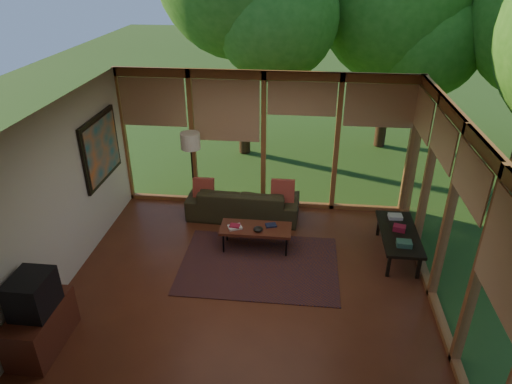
# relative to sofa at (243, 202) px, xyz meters

# --- Properties ---
(floor) EXTENTS (5.50, 5.50, 0.00)m
(floor) POSITION_rel_sofa_xyz_m (0.33, -2.00, -0.31)
(floor) COLOR brown
(floor) RESTS_ON ground
(ceiling) EXTENTS (5.50, 5.50, 0.00)m
(ceiling) POSITION_rel_sofa_xyz_m (0.33, -2.00, 2.39)
(ceiling) COLOR silver
(ceiling) RESTS_ON ground
(wall_left) EXTENTS (0.04, 5.00, 2.70)m
(wall_left) POSITION_rel_sofa_xyz_m (-2.42, -2.00, 1.04)
(wall_left) COLOR beige
(wall_left) RESTS_ON ground
(wall_front) EXTENTS (5.50, 0.04, 2.70)m
(wall_front) POSITION_rel_sofa_xyz_m (0.33, -4.50, 1.04)
(wall_front) COLOR beige
(wall_front) RESTS_ON ground
(window_wall_back) EXTENTS (5.50, 0.12, 2.70)m
(window_wall_back) POSITION_rel_sofa_xyz_m (0.33, 0.50, 1.04)
(window_wall_back) COLOR #A05F31
(window_wall_back) RESTS_ON ground
(window_wall_right) EXTENTS (0.12, 5.00, 2.70)m
(window_wall_right) POSITION_rel_sofa_xyz_m (3.08, -2.00, 1.04)
(window_wall_right) COLOR #A05F31
(window_wall_right) RESTS_ON ground
(tree_ne) EXTENTS (3.54, 3.54, 5.22)m
(tree_ne) POSITION_rel_sofa_xyz_m (3.10, 4.12, 3.13)
(tree_ne) COLOR #3E2616
(tree_ne) RESTS_ON ground
(rug) EXTENTS (2.55, 1.81, 0.01)m
(rug) POSITION_rel_sofa_xyz_m (0.46, -1.55, -0.30)
(rug) COLOR maroon
(rug) RESTS_ON floor
(sofa) EXTENTS (2.13, 0.90, 0.61)m
(sofa) POSITION_rel_sofa_xyz_m (0.00, 0.00, 0.00)
(sofa) COLOR #342F1A
(sofa) RESTS_ON floor
(pillow_left) EXTENTS (0.39, 0.21, 0.41)m
(pillow_left) POSITION_rel_sofa_xyz_m (-0.75, -0.05, 0.27)
(pillow_left) COLOR maroon
(pillow_left) RESTS_ON sofa
(pillow_right) EXTENTS (0.44, 0.23, 0.46)m
(pillow_right) POSITION_rel_sofa_xyz_m (0.75, -0.05, 0.29)
(pillow_right) COLOR maroon
(pillow_right) RESTS_ON sofa
(ct_book_lower) EXTENTS (0.27, 0.24, 0.03)m
(ct_book_lower) POSITION_rel_sofa_xyz_m (0.01, -1.13, 0.13)
(ct_book_lower) COLOR beige
(ct_book_lower) RESTS_ON coffee_table
(ct_book_upper) EXTENTS (0.18, 0.14, 0.03)m
(ct_book_upper) POSITION_rel_sofa_xyz_m (0.01, -1.13, 0.16)
(ct_book_upper) COLOR maroon
(ct_book_upper) RESTS_ON coffee_table
(ct_book_side) EXTENTS (0.21, 0.18, 0.03)m
(ct_book_side) POSITION_rel_sofa_xyz_m (0.61, -1.00, 0.13)
(ct_book_side) COLOR #161A32
(ct_book_side) RESTS_ON coffee_table
(ct_bowl) EXTENTS (0.16, 0.16, 0.07)m
(ct_bowl) POSITION_rel_sofa_xyz_m (0.41, -1.18, 0.15)
(ct_bowl) COLOR black
(ct_bowl) RESTS_ON coffee_table
(media_cabinet) EXTENTS (0.50, 1.00, 0.60)m
(media_cabinet) POSITION_rel_sofa_xyz_m (-2.14, -3.55, -0.01)
(media_cabinet) COLOR #5D2719
(media_cabinet) RESTS_ON floor
(television) EXTENTS (0.45, 0.55, 0.50)m
(television) POSITION_rel_sofa_xyz_m (-2.12, -3.55, 0.54)
(television) COLOR black
(television) RESTS_ON media_cabinet
(console_book_a) EXTENTS (0.24, 0.18, 0.08)m
(console_book_a) POSITION_rel_sofa_xyz_m (2.73, -1.41, 0.19)
(console_book_a) COLOR #37604C
(console_book_a) RESTS_ON side_console
(console_book_b) EXTENTS (0.23, 0.19, 0.09)m
(console_book_b) POSITION_rel_sofa_xyz_m (2.73, -0.96, 0.19)
(console_book_b) COLOR maroon
(console_book_b) RESTS_ON side_console
(console_book_c) EXTENTS (0.24, 0.18, 0.06)m
(console_book_c) POSITION_rel_sofa_xyz_m (2.73, -0.56, 0.18)
(console_book_c) COLOR beige
(console_book_c) RESTS_ON side_console
(floor_lamp) EXTENTS (0.36, 0.36, 1.65)m
(floor_lamp) POSITION_rel_sofa_xyz_m (-0.97, 0.04, 1.10)
(floor_lamp) COLOR black
(floor_lamp) RESTS_ON floor
(coffee_table) EXTENTS (1.20, 0.50, 0.43)m
(coffee_table) POSITION_rel_sofa_xyz_m (0.36, -1.08, 0.08)
(coffee_table) COLOR #5D2719
(coffee_table) RESTS_ON floor
(side_console) EXTENTS (0.60, 1.40, 0.46)m
(side_console) POSITION_rel_sofa_xyz_m (2.73, -1.01, 0.10)
(side_console) COLOR black
(side_console) RESTS_ON floor
(wall_painting) EXTENTS (0.06, 1.35, 1.15)m
(wall_painting) POSITION_rel_sofa_xyz_m (-2.38, -0.60, 1.24)
(wall_painting) COLOR black
(wall_painting) RESTS_ON wall_left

